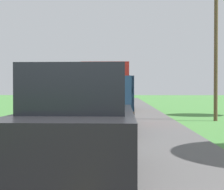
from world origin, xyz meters
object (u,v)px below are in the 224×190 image
at_px(banana_truck_far, 118,92).
at_px(banana_truck_near, 105,94).
at_px(utility_pole_roadside, 216,44).
at_px(following_car, 81,124).

bearing_deg(banana_truck_far, banana_truck_near, -91.30).
relative_size(banana_truck_far, utility_pole_roadside, 0.77).
bearing_deg(banana_truck_near, banana_truck_far, 88.70).
height_order(banana_truck_far, utility_pole_roadside, utility_pole_roadside).
distance_m(banana_truck_near, following_car, 8.10).
height_order(banana_truck_near, following_car, banana_truck_near).
bearing_deg(utility_pole_roadside, banana_truck_near, -148.72).
relative_size(utility_pole_roadside, following_car, 1.83).
xyz_separation_m(banana_truck_far, utility_pole_roadside, (5.41, -8.92, 2.60)).
relative_size(banana_truck_near, banana_truck_far, 1.00).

